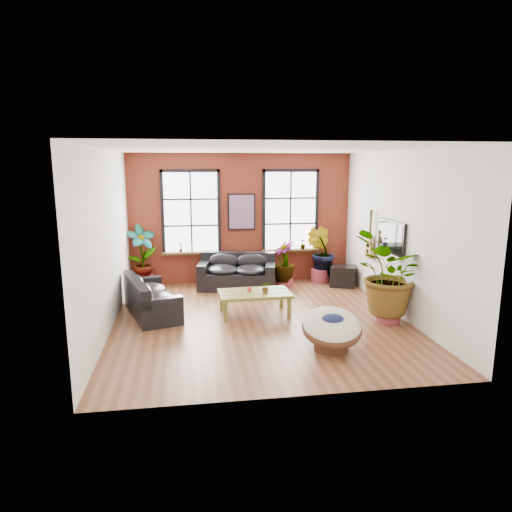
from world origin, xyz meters
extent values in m
cube|color=brown|center=(0.00, 0.00, -0.01)|extent=(6.00, 6.50, 0.02)
cube|color=white|center=(0.00, 0.00, 3.51)|extent=(6.00, 6.50, 0.02)
cube|color=maroon|center=(0.00, 3.26, 1.75)|extent=(6.00, 0.02, 3.50)
cube|color=silver|center=(0.00, -3.26, 1.75)|extent=(6.00, 0.02, 3.50)
cube|color=silver|center=(-3.01, 0.00, 1.75)|extent=(0.02, 6.50, 3.50)
cube|color=silver|center=(3.01, 0.00, 1.75)|extent=(0.02, 6.50, 3.50)
cube|color=white|center=(-1.35, 3.20, 1.95)|extent=(1.40, 0.02, 2.10)
cube|color=#33240E|center=(-1.35, 3.13, 0.87)|extent=(1.60, 0.22, 0.06)
cube|color=white|center=(1.35, 3.20, 1.95)|extent=(1.40, 0.02, 2.10)
cube|color=#33240E|center=(1.35, 3.13, 0.87)|extent=(1.60, 0.22, 0.06)
cube|color=black|center=(-0.21, 2.55, 0.22)|extent=(2.13, 1.34, 0.45)
cube|color=black|center=(-0.13, 2.91, 0.68)|extent=(1.98, 0.63, 0.46)
cube|color=black|center=(-1.06, 2.73, 0.57)|extent=(0.43, 0.99, 0.24)
cube|color=black|center=(0.65, 2.37, 0.57)|extent=(0.43, 0.99, 0.24)
ellipsoid|color=black|center=(-0.59, 2.57, 0.51)|extent=(0.98, 0.96, 0.26)
ellipsoid|color=black|center=(-0.53, 2.85, 0.68)|extent=(0.86, 0.42, 0.44)
ellipsoid|color=black|center=(0.15, 2.42, 0.51)|extent=(0.98, 0.96, 0.26)
ellipsoid|color=black|center=(0.21, 2.69, 0.68)|extent=(0.86, 0.42, 0.44)
cube|color=black|center=(-2.27, 0.75, 0.20)|extent=(1.39, 2.18, 0.40)
cube|color=black|center=(-2.57, 0.66, 0.60)|extent=(0.78, 2.00, 0.40)
cube|color=black|center=(-2.01, -0.12, 0.50)|extent=(0.87, 0.44, 0.21)
cube|color=black|center=(-2.53, 1.62, 0.50)|extent=(0.87, 0.44, 0.21)
ellipsoid|color=black|center=(-2.11, 0.38, 0.45)|extent=(0.93, 1.05, 0.23)
ellipsoid|color=black|center=(-2.34, 0.31, 0.60)|extent=(0.47, 0.91, 0.39)
ellipsoid|color=black|center=(-2.34, 1.15, 0.45)|extent=(0.93, 1.05, 0.23)
ellipsoid|color=black|center=(-2.57, 1.08, 0.60)|extent=(0.47, 0.91, 0.39)
cube|color=olive|center=(-0.06, 0.41, 0.46)|extent=(1.57, 0.93, 0.07)
cube|color=#33240E|center=(-0.05, 0.26, 0.50)|extent=(1.54, 0.06, 0.00)
cube|color=#33240E|center=(-0.06, 0.55, 0.50)|extent=(1.54, 0.06, 0.00)
cube|color=olive|center=(-0.73, 0.03, 0.21)|extent=(0.08, 0.08, 0.43)
cube|color=olive|center=(0.63, 0.08, 0.21)|extent=(0.08, 0.08, 0.43)
cube|color=olive|center=(-0.75, 0.74, 0.21)|extent=(0.08, 0.08, 0.43)
cube|color=olive|center=(0.61, 0.78, 0.21)|extent=(0.08, 0.08, 0.43)
cylinder|color=#C43139|center=(-0.17, 0.46, 0.54)|extent=(0.09, 0.09, 0.10)
cylinder|color=#522F1D|center=(0.98, -1.74, 0.12)|extent=(0.68, 0.68, 0.24)
torus|color=#522F1D|center=(0.98, -1.74, 0.40)|extent=(1.18, 1.18, 0.48)
ellipsoid|color=#F1E4D0|center=(0.98, -1.74, 0.46)|extent=(1.14, 1.19, 0.65)
ellipsoid|color=#151E44|center=(0.97, -1.79, 0.58)|extent=(0.44, 0.37, 0.18)
cube|color=black|center=(0.00, 3.19, 1.95)|extent=(0.74, 0.04, 0.98)
cube|color=#0C7F8C|center=(0.00, 3.16, 1.95)|extent=(0.66, 0.02, 0.90)
cube|color=black|center=(2.95, 0.30, 1.65)|extent=(0.06, 1.25, 0.72)
cube|color=black|center=(2.92, 0.30, 1.65)|extent=(0.01, 1.15, 0.62)
cylinder|color=#B27F4C|center=(2.90, 1.35, 1.13)|extent=(0.09, 0.38, 0.38)
cylinder|color=#B27F4C|center=(2.90, 1.35, 1.38)|extent=(0.09, 0.30, 0.30)
cylinder|color=black|center=(2.90, 1.35, 1.13)|extent=(0.09, 0.11, 0.11)
cube|color=#33240E|center=(2.90, 1.35, 1.75)|extent=(0.04, 0.05, 0.55)
cube|color=#33240E|center=(2.90, 1.35, 2.07)|extent=(0.06, 0.06, 0.14)
cube|color=black|center=(2.62, 2.36, 0.27)|extent=(0.81, 0.75, 0.55)
cylinder|color=#96313C|center=(-2.62, 3.00, 0.17)|extent=(0.51, 0.51, 0.34)
cylinder|color=#96313C|center=(2.15, 2.90, 0.18)|extent=(0.53, 0.53, 0.37)
cylinder|color=#96313C|center=(2.60, -0.52, 0.18)|extent=(0.64, 0.64, 0.36)
cylinder|color=#96313C|center=(1.08, 2.62, 0.16)|extent=(0.59, 0.59, 0.33)
imported|color=#204612|center=(-2.65, 2.97, 0.92)|extent=(0.97, 0.85, 1.53)
imported|color=#204612|center=(2.16, 2.94, 0.84)|extent=(0.97, 0.94, 1.38)
imported|color=#204612|center=(2.56, -0.54, 1.02)|extent=(2.02, 2.04, 1.71)
imported|color=#204612|center=(1.05, 2.59, 0.68)|extent=(0.77, 0.77, 1.08)
imported|color=#204612|center=(0.16, 0.30, 0.62)|extent=(0.24, 0.22, 0.25)
imported|color=#204612|center=(-1.65, 3.13, 1.04)|extent=(0.17, 0.17, 0.27)
imported|color=#204612|center=(1.70, 3.13, 1.04)|extent=(0.19, 0.19, 0.27)
camera|label=1|loc=(-1.46, -8.99, 3.20)|focal=32.00mm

